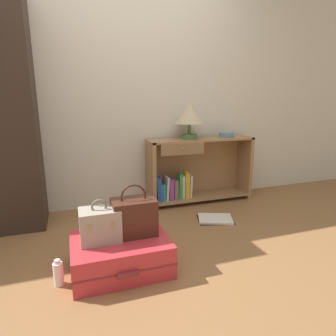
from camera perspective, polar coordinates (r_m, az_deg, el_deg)
name	(u,v)px	position (r m, az deg, el deg)	size (l,w,h in m)	color
ground_plane	(163,275)	(2.15, -0.99, -19.98)	(9.00, 9.00, 0.00)	olive
back_wall	(119,85)	(3.24, -9.51, 15.57)	(6.40, 0.10, 2.60)	silver
bookshelf	(194,171)	(3.37, 5.04, -0.58)	(1.20, 0.32, 0.73)	#A37A51
table_lamp	(190,115)	(3.23, 4.17, 10.10)	(0.31, 0.31, 0.38)	#4C7542
bowl	(226,135)	(3.44, 11.15, 6.33)	(0.17, 0.17, 0.06)	slate
suitcase_large	(121,254)	(2.18, -9.12, -15.98)	(0.67, 0.52, 0.23)	#D1333D
train_case	(100,225)	(2.08, -12.94, -10.60)	(0.27, 0.20, 0.30)	#A89E8E
handbag	(134,216)	(2.12, -6.57, -9.24)	(0.30, 0.20, 0.37)	#472319
bottle	(58,273)	(2.14, -20.36, -18.49)	(0.06, 0.06, 0.18)	white
open_book_on_floor	(215,219)	(2.99, 9.09, -9.66)	(0.40, 0.34, 0.02)	white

